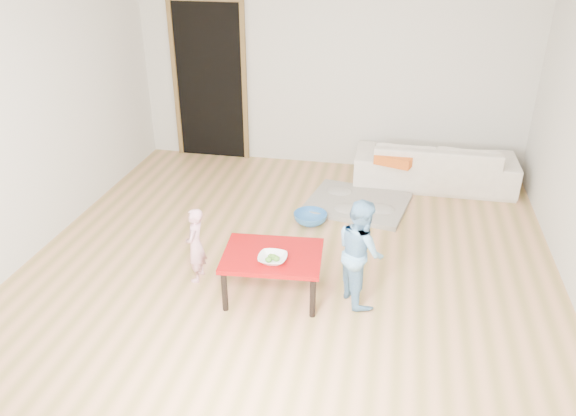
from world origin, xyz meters
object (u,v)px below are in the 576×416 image
(red_table, at_px, (273,274))
(child_blue, at_px, (360,251))
(sofa, at_px, (435,163))
(bowl, at_px, (273,259))
(child_pink, at_px, (196,245))
(basin, at_px, (310,218))

(red_table, xyz_separation_m, child_blue, (0.73, 0.09, 0.26))
(child_blue, bearing_deg, sofa, -44.27)
(red_table, distance_m, bowl, 0.27)
(sofa, distance_m, child_blue, 2.68)
(sofa, xyz_separation_m, child_pink, (-2.16, -2.56, 0.07))
(bowl, distance_m, child_blue, 0.73)
(sofa, distance_m, basin, 1.87)
(child_pink, height_order, basin, child_pink)
(red_table, height_order, basin, red_table)
(sofa, bearing_deg, basin, 44.02)
(red_table, height_order, bowl, bowl)
(child_blue, bearing_deg, bowl, 77.88)
(red_table, relative_size, basin, 2.28)
(bowl, bearing_deg, child_blue, 16.90)
(sofa, bearing_deg, red_table, 61.40)
(bowl, xyz_separation_m, child_blue, (0.70, 0.21, 0.03))
(child_pink, relative_size, basin, 1.93)
(bowl, height_order, child_pink, child_pink)
(bowl, bearing_deg, basin, 87.08)
(child_pink, distance_m, child_blue, 1.47)
(child_blue, height_order, basin, child_blue)
(bowl, xyz_separation_m, basin, (0.08, 1.49, -0.39))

